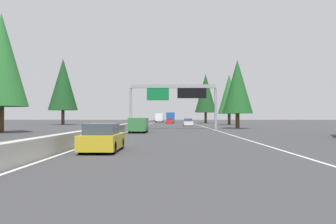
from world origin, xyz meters
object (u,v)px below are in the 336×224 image
at_px(sign_gantry_overhead, 174,94).
at_px(sedan_distant_b, 102,138).
at_px(bus_near_right, 170,117).
at_px(minivan_far_right, 139,124).
at_px(conifer_left_near, 1,60).
at_px(conifer_right_distant, 206,93).
at_px(conifer_right_far, 229,94).
at_px(conifer_left_mid, 63,84).
at_px(box_truck_far_left, 159,117).
at_px(conifer_right_mid, 237,87).
at_px(sedan_far_center, 170,121).
at_px(sedan_mid_left, 188,122).

bearing_deg(sign_gantry_overhead, sedan_distant_b, 173.21).
height_order(sign_gantry_overhead, bus_near_right, sign_gantry_overhead).
height_order(minivan_far_right, bus_near_right, bus_near_right).
bearing_deg(conifer_left_near, conifer_right_distant, -25.18).
bearing_deg(conifer_right_far, sedan_distant_b, 165.31).
relative_size(conifer_left_near, conifer_left_mid, 0.91).
relative_size(sign_gantry_overhead, sedan_distant_b, 2.88).
distance_m(box_truck_far_left, conifer_right_distant, 24.85).
height_order(conifer_right_distant, conifer_left_mid, conifer_left_mid).
relative_size(sedan_distant_b, conifer_right_mid, 0.41).
height_order(bus_near_right, sedan_far_center, bus_near_right).
relative_size(conifer_right_far, conifer_left_near, 0.83).
height_order(box_truck_far_left, conifer_left_mid, conifer_left_mid).
bearing_deg(sedan_far_center, conifer_right_distant, -53.82).
bearing_deg(conifer_right_far, sign_gantry_overhead, 156.66).
bearing_deg(minivan_far_right, conifer_right_mid, -43.25).
bearing_deg(minivan_far_right, box_truck_far_left, 0.13).
bearing_deg(sign_gantry_overhead, box_truck_far_left, 3.59).
xyz_separation_m(conifer_right_mid, conifer_left_near, (-15.25, 29.58, 1.83)).
distance_m(bus_near_right, conifer_right_mid, 59.39).
xyz_separation_m(sign_gantry_overhead, bus_near_right, (61.79, 0.69, -3.45)).
distance_m(conifer_right_far, conifer_right_distant, 21.43).
distance_m(sedan_distant_b, conifer_right_far, 65.47).
xyz_separation_m(sedan_far_center, conifer_left_near, (-54.37, 18.96, 7.61)).
distance_m(minivan_far_right, conifer_left_mid, 46.90).
bearing_deg(sedan_distant_b, sign_gantry_overhead, -6.79).
bearing_deg(conifer_left_near, minivan_far_right, -88.48).
height_order(bus_near_right, conifer_right_distant, conifer_right_distant).
height_order(sign_gantry_overhead, conifer_right_distant, conifer_right_distant).
distance_m(sedan_mid_left, conifer_left_mid, 30.88).
bearing_deg(sedan_mid_left, sign_gantry_overhead, 171.67).
bearing_deg(sign_gantry_overhead, bus_near_right, 0.64).
relative_size(sedan_mid_left, conifer_left_mid, 0.29).
distance_m(sign_gantry_overhead, conifer_right_mid, 10.46).
height_order(box_truck_far_left, conifer_right_mid, conifer_right_mid).
height_order(sedan_far_center, conifer_right_mid, conifer_right_mid).
bearing_deg(sign_gantry_overhead, minivan_far_right, 159.68).
relative_size(minivan_far_right, conifer_right_mid, 0.47).
relative_size(minivan_far_right, conifer_right_far, 0.44).
bearing_deg(sedan_distant_b, conifer_left_mid, 18.08).
bearing_deg(conifer_right_mid, conifer_right_far, -6.06).
height_order(conifer_right_far, conifer_left_mid, conifer_left_mid).
relative_size(minivan_far_right, bus_near_right, 0.43).
height_order(sedan_distant_b, box_truck_far_left, box_truck_far_left).
bearing_deg(sedan_far_center, conifer_right_far, -135.98).
bearing_deg(bus_near_right, conifer_right_far, -158.24).
relative_size(box_truck_far_left, conifer_right_far, 0.75).
relative_size(sign_gantry_overhead, conifer_left_mid, 0.84).
relative_size(sign_gantry_overhead, conifer_right_distant, 0.92).
bearing_deg(sedan_mid_left, sedan_far_center, 9.19).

